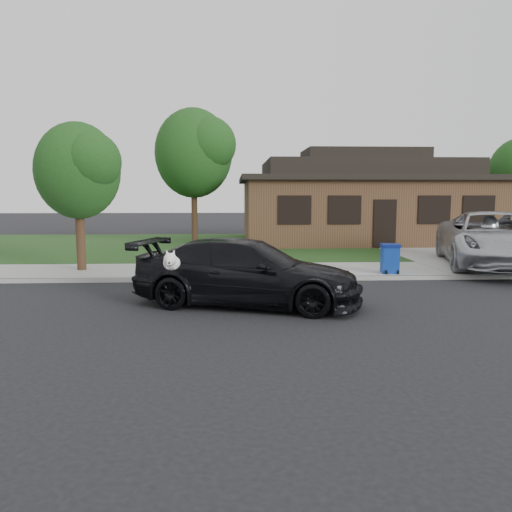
{
  "coord_description": "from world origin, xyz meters",
  "views": [
    {
      "loc": [
        -2.72,
        -10.7,
        2.47
      ],
      "look_at": [
        -2.19,
        0.47,
        1.1
      ],
      "focal_mm": 35.0,
      "sensor_mm": 36.0,
      "label": 1
    }
  ],
  "objects": [
    {
      "name": "ground",
      "position": [
        0.0,
        0.0,
        0.0
      ],
      "size": [
        120.0,
        120.0,
        0.0
      ],
      "primitive_type": "plane",
      "color": "black",
      "rests_on": "ground"
    },
    {
      "name": "sidewalk",
      "position": [
        0.0,
        5.0,
        0.06
      ],
      "size": [
        60.0,
        3.0,
        0.12
      ],
      "primitive_type": "cube",
      "color": "gray",
      "rests_on": "ground"
    },
    {
      "name": "curb",
      "position": [
        0.0,
        3.5,
        0.06
      ],
      "size": [
        60.0,
        0.12,
        0.12
      ],
      "primitive_type": "cube",
      "color": "gray",
      "rests_on": "ground"
    },
    {
      "name": "lawn",
      "position": [
        0.0,
        13.0,
        0.07
      ],
      "size": [
        60.0,
        13.0,
        0.13
      ],
      "primitive_type": "cube",
      "color": "#193814",
      "rests_on": "ground"
    },
    {
      "name": "driveway",
      "position": [
        6.0,
        10.0,
        0.07
      ],
      "size": [
        4.5,
        13.0,
        0.14
      ],
      "primitive_type": "cube",
      "color": "gray",
      "rests_on": "ground"
    },
    {
      "name": "sedan",
      "position": [
        -2.39,
        0.37,
        0.74
      ],
      "size": [
        5.51,
        3.46,
        1.49
      ],
      "rotation": [
        0.0,
        0.0,
        1.28
      ],
      "color": "black",
      "rests_on": "ground"
    },
    {
      "name": "minivan",
      "position": [
        5.83,
        5.23,
        1.03
      ],
      "size": [
        4.69,
        7.02,
        1.79
      ],
      "primitive_type": "imported",
      "rotation": [
        0.0,
        0.0,
        -0.29
      ],
      "color": "#AFB1B6",
      "rests_on": "driveway"
    },
    {
      "name": "recycling_bin",
      "position": [
        2.04,
        4.04,
        0.57
      ],
      "size": [
        0.58,
        0.6,
        0.88
      ],
      "rotation": [
        0.0,
        0.0,
        -0.09
      ],
      "color": "navy",
      "rests_on": "sidewalk"
    },
    {
      "name": "house",
      "position": [
        4.0,
        15.0,
        2.13
      ],
      "size": [
        12.6,
        8.6,
        4.65
      ],
      "color": "#422B1C",
      "rests_on": "ground"
    },
    {
      "name": "tree_0",
      "position": [
        -4.34,
        12.88,
        4.48
      ],
      "size": [
        3.78,
        3.6,
        6.34
      ],
      "color": "#332114",
      "rests_on": "ground"
    },
    {
      "name": "tree_2",
      "position": [
        -7.38,
        5.11,
        3.27
      ],
      "size": [
        2.73,
        2.6,
        4.59
      ],
      "color": "#332114",
      "rests_on": "ground"
    }
  ]
}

